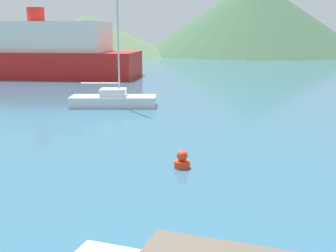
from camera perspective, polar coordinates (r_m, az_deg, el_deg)
name	(u,v)px	position (r m, az deg, el deg)	size (l,w,h in m)	color
sailboat_middle	(113,99)	(29.46, -7.41, 3.67)	(5.93, 2.17, 11.47)	silver
ferry_distant	(38,53)	(51.76, -17.17, 9.45)	(23.64, 9.77, 7.84)	red
buoy_marker	(182,161)	(15.95, 1.93, -4.70)	(0.60, 0.60, 0.69)	red
hill_west	(87,35)	(101.95, -10.92, 12.01)	(40.85, 40.85, 9.08)	#4C6647
hill_central	(253,16)	(107.15, 11.45, 14.34)	(53.50, 53.50, 17.82)	#38563D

